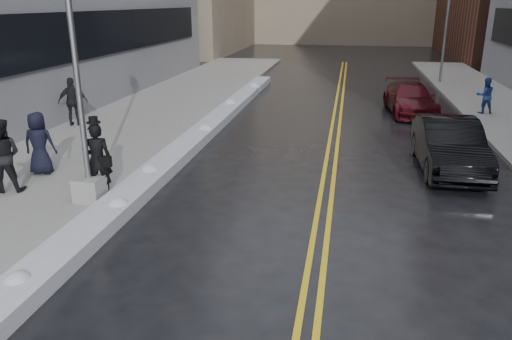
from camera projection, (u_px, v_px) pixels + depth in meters
The scene contains 14 objects.
ground at pixel (193, 254), 10.18m from camera, with size 160.00×160.00×0.00m, color black.
sidewalk_west at pixel (132, 125), 20.46m from camera, with size 5.50×50.00×0.15m, color gray.
lane_line_left at pixel (330, 136), 19.09m from camera, with size 0.12×50.00×0.01m, color gold.
lane_line_right at pixel (338, 136), 19.04m from camera, with size 0.12×50.00×0.01m, color gold.
snow_ridge at pixel (194, 139), 18.00m from camera, with size 0.90×30.00×0.34m, color silver.
lamppost at pixel (80, 107), 11.80m from camera, with size 0.65×0.65×7.62m.
traffic_signal at pixel (446, 28), 29.97m from camera, with size 0.16×0.20×6.00m.
pedestrian_fedora at pixel (97, 160), 12.56m from camera, with size 0.70×0.46×1.91m, color black.
pedestrian_b at pixel (2, 155), 12.89m from camera, with size 0.95×0.74×1.95m, color black.
pedestrian_c at pixel (39, 143), 14.23m from camera, with size 0.89×0.58×1.81m, color black.
pedestrian_d at pixel (73, 102), 19.86m from camera, with size 1.12×0.47×1.92m, color black.
pedestrian_east at pixel (485, 95), 22.09m from camera, with size 0.77×0.60×1.58m, color navy.
car_black at pixel (449, 145), 15.02m from camera, with size 1.66×4.75×1.57m, color black.
car_maroon at pixel (410, 99), 22.75m from camera, with size 1.92×4.72×1.37m, color #400A11.
Camera 1 is at (2.91, -8.70, 4.90)m, focal length 35.00 mm.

